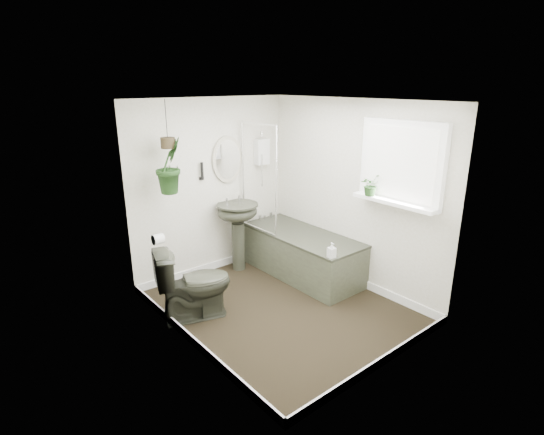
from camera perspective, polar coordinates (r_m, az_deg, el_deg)
floor at (r=4.99m, az=1.12°, el=-12.07°), size 2.30×2.80×0.02m
ceiling at (r=4.33m, az=1.31°, el=15.59°), size 2.30×2.80×0.02m
wall_back at (r=5.63m, az=-8.20°, el=4.01°), size 2.30×0.02×2.30m
wall_front at (r=3.64m, az=15.87°, el=-4.32°), size 2.30×0.02×2.30m
wall_left at (r=3.91m, az=-11.81°, el=-2.44°), size 0.02×2.80×2.30m
wall_right at (r=5.33m, az=10.72°, el=3.08°), size 0.02×2.80×2.30m
skirting at (r=4.96m, az=1.12°, el=-11.47°), size 2.30×2.80×0.10m
bathtub at (r=5.68m, az=4.00°, el=-4.89°), size 0.72×1.72×0.58m
bath_screen at (r=5.52m, az=-1.79°, el=5.29°), size 0.04×0.72×1.40m
shower_box at (r=5.94m, az=-1.36°, el=8.84°), size 0.20×0.10×0.35m
oval_mirror at (r=5.66m, az=-5.97°, el=7.78°), size 0.46×0.03×0.62m
wall_sconce at (r=5.46m, az=-9.39°, el=6.20°), size 0.04×0.04×0.22m
toilet_roll_holder at (r=4.62m, az=-15.07°, el=-2.82°), size 0.11×0.11×0.11m
window_recess at (r=4.76m, az=17.00°, el=7.03°), size 0.08×1.00×0.90m
window_sill at (r=4.80m, az=16.08°, el=2.02°), size 0.18×1.00×0.04m
window_blinds at (r=4.72m, az=16.69°, el=6.98°), size 0.01×0.86×0.76m
toilet at (r=4.70m, az=-10.45°, el=-8.72°), size 0.89×0.67×0.81m
pedestal_sink at (r=5.77m, az=-4.56°, el=-2.58°), size 0.56×0.48×0.94m
sill_plant at (r=4.90m, az=13.07°, el=4.32°), size 0.26×0.24×0.25m
hanging_plant at (r=4.98m, az=-13.61°, el=6.80°), size 0.44×0.42×0.63m
soap_bottle at (r=4.83m, az=8.03°, el=-4.38°), size 0.09×0.10×0.17m
hanging_pot at (r=4.94m, az=-13.83°, el=9.72°), size 0.16×0.16×0.12m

